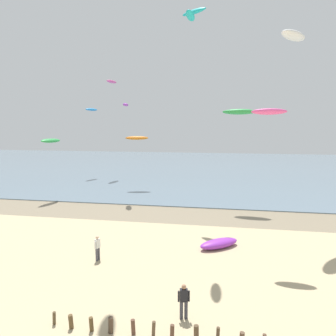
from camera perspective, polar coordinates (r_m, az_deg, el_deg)
wet_sand_strip at (r=32.57m, az=-2.83°, el=-8.34°), size 120.00×6.00×0.01m
sea at (r=69.45m, az=4.11°, el=0.30°), size 160.00×70.00×0.10m
groyne_mid at (r=14.83m, az=4.36°, el=-28.09°), size 13.14×0.33×0.80m
person_nearest_camera at (r=15.83m, az=2.90°, el=-23.03°), size 0.56×0.30×1.71m
person_mid_beach at (r=22.11m, az=-12.76°, el=-13.95°), size 0.30×0.55×1.71m
grounded_kite at (r=24.16m, az=9.30°, el=-13.45°), size 3.29×2.91×0.65m
kite_aloft_0 at (r=44.43m, az=-5.72°, el=5.48°), size 3.40×1.73×0.59m
kite_aloft_1 at (r=40.58m, az=-20.66°, el=4.70°), size 1.74×3.15×0.66m
kite_aloft_3 at (r=21.66m, az=17.98°, el=9.79°), size 2.31×0.95×0.56m
kite_aloft_4 at (r=57.10m, az=-13.81°, el=10.34°), size 1.83×2.93×0.53m
kite_aloft_5 at (r=38.56m, az=-7.77°, el=11.39°), size 1.34×2.18×0.44m
kite_aloft_6 at (r=33.22m, az=4.77°, el=26.57°), size 2.85×2.34×0.80m
kite_aloft_7 at (r=28.43m, az=21.97°, el=21.53°), size 2.99×3.48×0.73m
kite_aloft_8 at (r=23.77m, az=4.09°, el=26.02°), size 0.83×2.08×0.56m
kite_aloft_10 at (r=56.76m, az=-10.27°, el=15.27°), size 1.43×3.11×0.48m
kite_aloft_11 at (r=34.69m, az=12.88°, el=9.99°), size 3.65×1.52×0.73m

